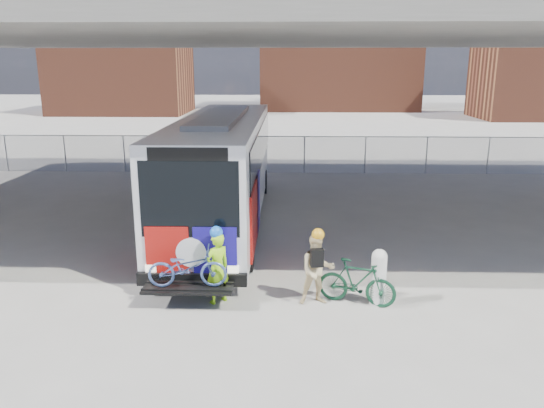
{
  "coord_description": "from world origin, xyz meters",
  "views": [
    {
      "loc": [
        0.2,
        -13.99,
        5.27
      ],
      "look_at": [
        -0.23,
        -0.16,
        1.6
      ],
      "focal_mm": 35.0,
      "sensor_mm": 36.0,
      "label": 1
    }
  ],
  "objects_px": {
    "bus": "(222,161)",
    "bike_parked": "(357,282)",
    "cyclist_tan": "(317,269)",
    "cyclist_hivis": "(217,266)",
    "bollard": "(379,275)"
  },
  "relations": [
    {
      "from": "bus",
      "to": "bollard",
      "type": "height_order",
      "value": "bus"
    },
    {
      "from": "bus",
      "to": "cyclist_tan",
      "type": "xyz_separation_m",
      "value": [
        2.87,
        -6.33,
        -1.27
      ]
    },
    {
      "from": "bus",
      "to": "bike_parked",
      "type": "distance_m",
      "value": 7.53
    },
    {
      "from": "cyclist_tan",
      "to": "bollard",
      "type": "bearing_deg",
      "value": -8.09
    },
    {
      "from": "bollard",
      "to": "cyclist_tan",
      "type": "distance_m",
      "value": 1.38
    },
    {
      "from": "cyclist_hivis",
      "to": "cyclist_tan",
      "type": "height_order",
      "value": "cyclist_hivis"
    },
    {
      "from": "bus",
      "to": "bike_parked",
      "type": "xyz_separation_m",
      "value": [
        3.76,
        -6.32,
        -1.58
      ]
    },
    {
      "from": "cyclist_tan",
      "to": "bike_parked",
      "type": "height_order",
      "value": "cyclist_tan"
    },
    {
      "from": "cyclist_hivis",
      "to": "bike_parked",
      "type": "relative_size",
      "value": 1.03
    },
    {
      "from": "cyclist_tan",
      "to": "bike_parked",
      "type": "distance_m",
      "value": 0.95
    },
    {
      "from": "bollard",
      "to": "cyclist_tan",
      "type": "bearing_deg",
      "value": -179.82
    },
    {
      "from": "bus",
      "to": "bollard",
      "type": "bearing_deg",
      "value": -56.16
    },
    {
      "from": "cyclist_tan",
      "to": "bus",
      "type": "bearing_deg",
      "value": 106.13
    },
    {
      "from": "bollard",
      "to": "cyclist_hivis",
      "type": "distance_m",
      "value": 3.62
    },
    {
      "from": "bus",
      "to": "cyclist_tan",
      "type": "distance_m",
      "value": 7.06
    }
  ]
}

